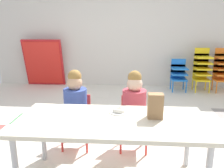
{
  "coord_description": "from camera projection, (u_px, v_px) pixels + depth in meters",
  "views": [
    {
      "loc": [
        0.15,
        -2.74,
        1.41
      ],
      "look_at": [
        0.0,
        -0.65,
        0.86
      ],
      "focal_mm": 37.06,
      "sensor_mm": 36.0,
      "label": 1
    }
  ],
  "objects": [
    {
      "name": "ground_plane",
      "position": [
        115.0,
        136.0,
        3.01
      ],
      "size": [
        5.93,
        5.24,
        0.02
      ],
      "color": "silver"
    },
    {
      "name": "back_wall",
      "position": [
        122.0,
        33.0,
        5.23
      ],
      "size": [
        5.93,
        0.1,
        2.44
      ],
      "primitive_type": "cube",
      "color": "beige",
      "rests_on": "ground_plane"
    },
    {
      "name": "craft_table",
      "position": [
        112.0,
        125.0,
        2.0
      ],
      "size": [
        1.64,
        0.72,
        0.61
      ],
      "color": "beige",
      "rests_on": "ground_plane"
    },
    {
      "name": "seated_child_near_camera",
      "position": [
        76.0,
        102.0,
        2.6
      ],
      "size": [
        0.32,
        0.31,
        0.92
      ],
      "color": "red",
      "rests_on": "ground_plane"
    },
    {
      "name": "seated_child_middle_seat",
      "position": [
        134.0,
        103.0,
        2.56
      ],
      "size": [
        0.32,
        0.32,
        0.92
      ],
      "color": "red",
      "rests_on": "ground_plane"
    },
    {
      "name": "kid_chair_blue_stack",
      "position": [
        179.0,
        73.0,
        4.96
      ],
      "size": [
        0.32,
        0.3,
        0.68
      ],
      "color": "blue",
      "rests_on": "ground_plane"
    },
    {
      "name": "kid_chair_yellow_stack",
      "position": [
        202.0,
        67.0,
        4.9
      ],
      "size": [
        0.32,
        0.3,
        0.92
      ],
      "color": "yellow",
      "rests_on": "ground_plane"
    },
    {
      "name": "kid_chair_orange_stack",
      "position": [
        222.0,
        68.0,
        4.87
      ],
      "size": [
        0.32,
        0.3,
        0.92
      ],
      "color": "orange",
      "rests_on": "ground_plane"
    },
    {
      "name": "folded_activity_table",
      "position": [
        44.0,
        63.0,
        5.33
      ],
      "size": [
        0.9,
        0.29,
        1.09
      ],
      "color": "red",
      "rests_on": "ground_plane"
    },
    {
      "name": "paper_bag_brown",
      "position": [
        155.0,
        106.0,
        1.99
      ],
      "size": [
        0.13,
        0.09,
        0.22
      ],
      "primitive_type": "cube",
      "color": "#9E754C",
      "rests_on": "craft_table"
    },
    {
      "name": "paper_plate_near_edge",
      "position": [
        119.0,
        112.0,
        2.15
      ],
      "size": [
        0.18,
        0.18,
        0.01
      ],
      "primitive_type": "cylinder",
      "color": "white",
      "rests_on": "craft_table"
    },
    {
      "name": "donut_powdered_on_plate",
      "position": [
        119.0,
        110.0,
        2.14
      ],
      "size": [
        0.12,
        0.12,
        0.04
      ],
      "primitive_type": "torus",
      "color": "white",
      "rests_on": "craft_table"
    }
  ]
}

